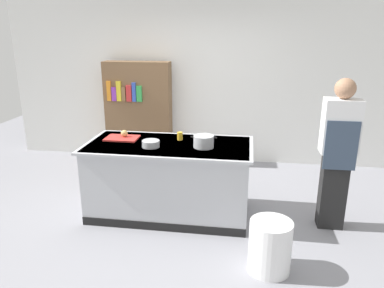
{
  "coord_description": "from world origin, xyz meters",
  "views": [
    {
      "loc": [
        0.9,
        -4.08,
        2.21
      ],
      "look_at": [
        0.25,
        0.2,
        0.85
      ],
      "focal_mm": 34.52,
      "sensor_mm": 36.0,
      "label": 1
    }
  ],
  "objects_px": {
    "onion": "(124,133)",
    "person_chef": "(338,152)",
    "mixing_bowl": "(151,144)",
    "trash_bin": "(270,246)",
    "stock_pot": "(204,141)",
    "bookshelf": "(139,113)",
    "juice_cup": "(180,136)"
  },
  "relations": [
    {
      "from": "onion",
      "to": "person_chef",
      "type": "height_order",
      "value": "person_chef"
    },
    {
      "from": "mixing_bowl",
      "to": "trash_bin",
      "type": "xyz_separation_m",
      "value": [
        1.35,
        -0.85,
        -0.68
      ]
    },
    {
      "from": "stock_pot",
      "to": "bookshelf",
      "type": "xyz_separation_m",
      "value": [
        -1.33,
        1.86,
        -0.12
      ]
    },
    {
      "from": "onion",
      "to": "juice_cup",
      "type": "bearing_deg",
      "value": 2.27
    },
    {
      "from": "juice_cup",
      "to": "trash_bin",
      "type": "xyz_separation_m",
      "value": [
        1.07,
        -1.18,
        -0.69
      ]
    },
    {
      "from": "juice_cup",
      "to": "trash_bin",
      "type": "relative_size",
      "value": 0.2
    },
    {
      "from": "onion",
      "to": "bookshelf",
      "type": "distance_m",
      "value": 1.67
    },
    {
      "from": "onion",
      "to": "juice_cup",
      "type": "distance_m",
      "value": 0.7
    },
    {
      "from": "onion",
      "to": "stock_pot",
      "type": "xyz_separation_m",
      "value": [
        1.02,
        -0.22,
        0.01
      ]
    },
    {
      "from": "juice_cup",
      "to": "bookshelf",
      "type": "xyz_separation_m",
      "value": [
        -1.01,
        1.61,
        -0.1
      ]
    },
    {
      "from": "stock_pot",
      "to": "mixing_bowl",
      "type": "relative_size",
      "value": 1.48
    },
    {
      "from": "trash_bin",
      "to": "bookshelf",
      "type": "bearing_deg",
      "value": 126.63
    },
    {
      "from": "onion",
      "to": "juice_cup",
      "type": "height_order",
      "value": "onion"
    },
    {
      "from": "mixing_bowl",
      "to": "person_chef",
      "type": "bearing_deg",
      "value": 2.6
    },
    {
      "from": "onion",
      "to": "person_chef",
      "type": "bearing_deg",
      "value": -4.55
    },
    {
      "from": "trash_bin",
      "to": "bookshelf",
      "type": "relative_size",
      "value": 0.3
    },
    {
      "from": "onion",
      "to": "juice_cup",
      "type": "relative_size",
      "value": 0.85
    },
    {
      "from": "person_chef",
      "to": "mixing_bowl",
      "type": "bearing_deg",
      "value": 106.29
    },
    {
      "from": "onion",
      "to": "mixing_bowl",
      "type": "relative_size",
      "value": 0.42
    },
    {
      "from": "onion",
      "to": "stock_pot",
      "type": "height_order",
      "value": "stock_pot"
    },
    {
      "from": "mixing_bowl",
      "to": "person_chef",
      "type": "distance_m",
      "value": 2.09
    },
    {
      "from": "stock_pot",
      "to": "person_chef",
      "type": "bearing_deg",
      "value": 0.63
    },
    {
      "from": "stock_pot",
      "to": "mixing_bowl",
      "type": "xyz_separation_m",
      "value": [
        -0.6,
        -0.08,
        -0.03
      ]
    },
    {
      "from": "mixing_bowl",
      "to": "juice_cup",
      "type": "relative_size",
      "value": 2.04
    },
    {
      "from": "stock_pot",
      "to": "juice_cup",
      "type": "height_order",
      "value": "stock_pot"
    },
    {
      "from": "onion",
      "to": "mixing_bowl",
      "type": "xyz_separation_m",
      "value": [
        0.42,
        -0.29,
        -0.02
      ]
    },
    {
      "from": "juice_cup",
      "to": "person_chef",
      "type": "height_order",
      "value": "person_chef"
    },
    {
      "from": "mixing_bowl",
      "to": "person_chef",
      "type": "relative_size",
      "value": 0.12
    },
    {
      "from": "mixing_bowl",
      "to": "bookshelf",
      "type": "bearing_deg",
      "value": 110.47
    },
    {
      "from": "trash_bin",
      "to": "bookshelf",
      "type": "xyz_separation_m",
      "value": [
        -2.07,
        2.79,
        0.6
      ]
    },
    {
      "from": "onion",
      "to": "bookshelf",
      "type": "relative_size",
      "value": 0.05
    },
    {
      "from": "mixing_bowl",
      "to": "bookshelf",
      "type": "height_order",
      "value": "bookshelf"
    }
  ]
}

